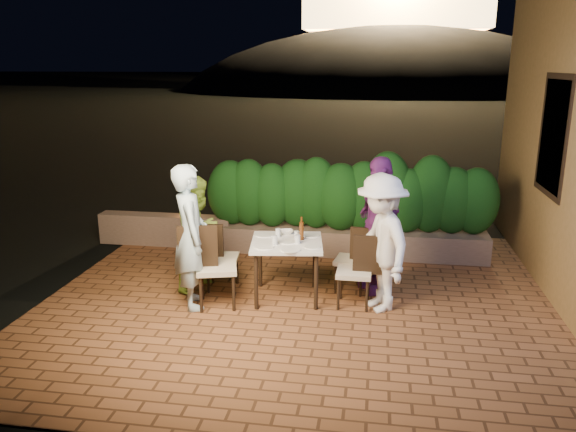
% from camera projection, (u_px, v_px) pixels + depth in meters
% --- Properties ---
extents(ground, '(400.00, 400.00, 0.00)m').
position_uv_depth(ground, '(321.00, 317.00, 6.67)').
color(ground, black).
rests_on(ground, ground).
extents(terrace_floor, '(7.00, 6.00, 0.15)m').
position_uv_depth(terrace_floor, '(325.00, 304.00, 7.16)').
color(terrace_floor, brown).
rests_on(terrace_floor, ground).
extents(window_pane, '(0.08, 1.00, 1.40)m').
position_uv_depth(window_pane, '(556.00, 136.00, 7.14)').
color(window_pane, black).
rests_on(window_pane, building_wall).
extents(window_frame, '(0.06, 1.15, 1.55)m').
position_uv_depth(window_frame, '(555.00, 136.00, 7.14)').
color(window_frame, black).
rests_on(window_frame, building_wall).
extents(planter, '(4.20, 0.55, 0.40)m').
position_uv_depth(planter, '(349.00, 241.00, 8.77)').
color(planter, '#795F4D').
rests_on(planter, ground).
extents(hedge, '(4.00, 0.70, 1.10)m').
position_uv_depth(hedge, '(350.00, 195.00, 8.58)').
color(hedge, '#113C11').
rests_on(hedge, planter).
extents(parapet, '(2.20, 0.30, 0.50)m').
position_uv_depth(parapet, '(166.00, 230.00, 9.22)').
color(parapet, '#795F4D').
rests_on(parapet, ground).
extents(hill, '(52.00, 40.00, 22.00)m').
position_uv_depth(hill, '(391.00, 126.00, 64.58)').
color(hill, black).
rests_on(hill, ground).
extents(dining_table, '(0.98, 0.98, 0.75)m').
position_uv_depth(dining_table, '(287.00, 270.00, 7.08)').
color(dining_table, white).
rests_on(dining_table, ground).
extents(plate_nw, '(0.24, 0.24, 0.01)m').
position_uv_depth(plate_nw, '(264.00, 247.00, 6.75)').
color(plate_nw, white).
rests_on(plate_nw, dining_table).
extents(plate_sw, '(0.25, 0.25, 0.01)m').
position_uv_depth(plate_sw, '(264.00, 235.00, 7.23)').
color(plate_sw, white).
rests_on(plate_sw, dining_table).
extents(plate_ne, '(0.20, 0.20, 0.01)m').
position_uv_depth(plate_ne, '(312.00, 247.00, 6.76)').
color(plate_ne, white).
rests_on(plate_ne, dining_table).
extents(plate_se, '(0.21, 0.21, 0.01)m').
position_uv_depth(plate_se, '(311.00, 235.00, 7.20)').
color(plate_se, white).
rests_on(plate_se, dining_table).
extents(plate_centre, '(0.23, 0.23, 0.01)m').
position_uv_depth(plate_centre, '(288.00, 241.00, 6.95)').
color(plate_centre, white).
rests_on(plate_centre, dining_table).
extents(plate_front, '(0.23, 0.23, 0.01)m').
position_uv_depth(plate_front, '(291.00, 250.00, 6.64)').
color(plate_front, white).
rests_on(plate_front, dining_table).
extents(glass_nw, '(0.07, 0.07, 0.12)m').
position_uv_depth(glass_nw, '(275.00, 240.00, 6.83)').
color(glass_nw, silver).
rests_on(glass_nw, dining_table).
extents(glass_sw, '(0.06, 0.06, 0.11)m').
position_uv_depth(glass_sw, '(278.00, 233.00, 7.14)').
color(glass_sw, silver).
rests_on(glass_sw, dining_table).
extents(glass_ne, '(0.07, 0.07, 0.11)m').
position_uv_depth(glass_ne, '(298.00, 239.00, 6.87)').
color(glass_ne, silver).
rests_on(glass_ne, dining_table).
extents(glass_se, '(0.06, 0.06, 0.10)m').
position_uv_depth(glass_se, '(296.00, 235.00, 7.08)').
color(glass_se, silver).
rests_on(glass_se, dining_table).
extents(beer_bottle, '(0.06, 0.06, 0.30)m').
position_uv_depth(beer_bottle, '(302.00, 228.00, 7.00)').
color(beer_bottle, '#51290D').
rests_on(beer_bottle, dining_table).
extents(bowl, '(0.23, 0.23, 0.04)m').
position_uv_depth(bowl, '(286.00, 232.00, 7.29)').
color(bowl, white).
rests_on(bowl, dining_table).
extents(chair_left_front, '(0.59, 0.59, 1.03)m').
position_uv_depth(chair_left_front, '(217.00, 266.00, 6.81)').
color(chair_left_front, black).
rests_on(chair_left_front, ground).
extents(chair_left_back, '(0.46, 0.46, 0.88)m').
position_uv_depth(chair_left_back, '(222.00, 257.00, 7.36)').
color(chair_left_back, black).
rests_on(chair_left_back, ground).
extents(chair_right_front, '(0.43, 0.43, 0.90)m').
position_uv_depth(chair_right_front, '(354.00, 271.00, 6.83)').
color(chair_right_front, black).
rests_on(chair_right_front, ground).
extents(chair_right_back, '(0.46, 0.46, 0.87)m').
position_uv_depth(chair_right_back, '(351.00, 259.00, 7.28)').
color(chair_right_back, black).
rests_on(chair_right_back, ground).
extents(diner_blue, '(0.65, 0.76, 1.76)m').
position_uv_depth(diner_blue, '(191.00, 237.00, 6.72)').
color(diner_blue, silver).
rests_on(diner_blue, ground).
extents(diner_green, '(0.76, 0.87, 1.51)m').
position_uv_depth(diner_green, '(199.00, 233.00, 7.29)').
color(diner_green, '#A3CF40').
rests_on(diner_green, ground).
extents(diner_white, '(1.03, 1.24, 1.67)m').
position_uv_depth(diner_white, '(381.00, 243.00, 6.64)').
color(diner_white, white).
rests_on(diner_white, ground).
extents(diner_purple, '(0.83, 1.13, 1.78)m').
position_uv_depth(diner_purple, '(379.00, 225.00, 7.19)').
color(diner_purple, '#70287A').
rests_on(diner_purple, ground).
extents(parapet_lamp, '(0.10, 0.10, 0.14)m').
position_uv_depth(parapet_lamp, '(187.00, 212.00, 9.07)').
color(parapet_lamp, orange).
rests_on(parapet_lamp, parapet).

